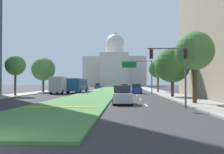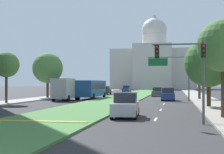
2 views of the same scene
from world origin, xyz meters
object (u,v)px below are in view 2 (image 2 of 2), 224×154
object	(u,v)px
street_tree_left_mid	(6,65)
sedan_midblock	(168,95)
capitol_building	(154,65)
sedan_lead_stopped	(126,106)
overhead_guide_sign	(173,68)
street_tree_right_far	(199,67)
sedan_distant	(157,92)
sedan_far_horizon	(105,90)
street_tree_right_mid	(209,63)
city_bus	(92,88)
street_tree_left_far	(48,68)
street_tree_right_near	(224,46)
box_truck_delivery	(65,89)
sedan_very_far	(126,89)
traffic_light_near_right	(190,64)

from	to	relation	value
street_tree_left_mid	sedan_midblock	size ratio (longest dim) A/B	1.44
capitol_building	sedan_lead_stopped	xyz separation A→B (m)	(4.81, -118.04, -8.88)
overhead_guide_sign	street_tree_left_mid	world-z (taller)	overhead_guide_sign
street_tree_right_far	sedan_distant	world-z (taller)	street_tree_right_far
sedan_distant	sedan_far_horizon	size ratio (longest dim) A/B	0.96
street_tree_right_mid	sedan_far_horizon	world-z (taller)	street_tree_right_mid
sedan_far_horizon	city_bus	xyz separation A→B (m)	(2.15, -21.26, 0.91)
street_tree_left_far	street_tree_right_far	world-z (taller)	street_tree_left_far
street_tree_right_near	box_truck_delivery	distance (m)	29.61
overhead_guide_sign	sedan_midblock	distance (m)	3.91
overhead_guide_sign	sedan_midblock	world-z (taller)	overhead_guide_sign
street_tree_right_near	street_tree_left_far	size ratio (longest dim) A/B	0.95
overhead_guide_sign	city_bus	distance (m)	13.95
street_tree_right_far	sedan_midblock	bearing A→B (deg)	-144.41
street_tree_right_mid	sedan_far_horizon	size ratio (longest dim) A/B	1.61
capitol_building	street_tree_right_near	bearing A→B (deg)	-84.25
street_tree_right_far	sedan_very_far	xyz separation A→B (m)	(-16.60, 38.38, -4.20)
traffic_light_near_right	sedan_lead_stopped	world-z (taller)	traffic_light_near_right
street_tree_left_far	city_bus	world-z (taller)	street_tree_left_far
street_tree_left_mid	sedan_lead_stopped	world-z (taller)	street_tree_left_mid
capitol_building	sedan_midblock	xyz separation A→B (m)	(7.48, -92.84, -8.87)
street_tree_left_mid	city_bus	bearing A→B (deg)	65.24
street_tree_right_mid	city_bus	bearing A→B (deg)	134.10
sedan_far_horizon	city_bus	size ratio (longest dim) A/B	0.41
street_tree_left_far	city_bus	distance (m)	8.10
traffic_light_near_right	sedan_distant	bearing A→B (deg)	95.49
capitol_building	sedan_midblock	bearing A→B (deg)	-85.39
overhead_guide_sign	street_tree_left_mid	size ratio (longest dim) A/B	1.02
sedan_very_far	traffic_light_near_right	bearing A→B (deg)	-78.89
overhead_guide_sign	street_tree_right_near	size ratio (longest dim) A/B	0.91
overhead_guide_sign	street_tree_right_far	size ratio (longest dim) A/B	0.92
sedan_distant	sedan_lead_stopped	bearing A→B (deg)	-90.47
sedan_very_far	box_truck_delivery	size ratio (longest dim) A/B	0.71
sedan_very_far	city_bus	size ratio (longest dim) A/B	0.41
city_bus	street_tree_left_far	bearing A→B (deg)	-177.24
street_tree_right_near	sedan_lead_stopped	size ratio (longest dim) A/B	1.61
traffic_light_near_right	street_tree_right_mid	world-z (taller)	street_tree_right_mid
sedan_lead_stopped	city_bus	world-z (taller)	city_bus
sedan_lead_stopped	sedan_distant	distance (m)	40.55
traffic_light_near_right	street_tree_right_near	xyz separation A→B (m)	(2.52, 3.37, 1.42)
sedan_very_far	overhead_guide_sign	bearing A→B (deg)	-73.35
capitol_building	sedan_lead_stopped	world-z (taller)	capitol_building
street_tree_left_far	sedan_far_horizon	world-z (taller)	street_tree_left_far
sedan_midblock	sedan_distant	xyz separation A→B (m)	(-2.34, 15.35, -0.06)
box_truck_delivery	city_bus	xyz separation A→B (m)	(2.34, 6.63, 0.09)
street_tree_right_mid	overhead_guide_sign	bearing A→B (deg)	106.00
traffic_light_near_right	sedan_midblock	distance (m)	29.00
street_tree_right_far	capitol_building	bearing A→B (deg)	97.72
street_tree_right_mid	street_tree_right_near	bearing A→B (deg)	-90.20
street_tree_left_mid	sedan_very_far	xyz separation A→B (m)	(7.40, 53.38, -3.94)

